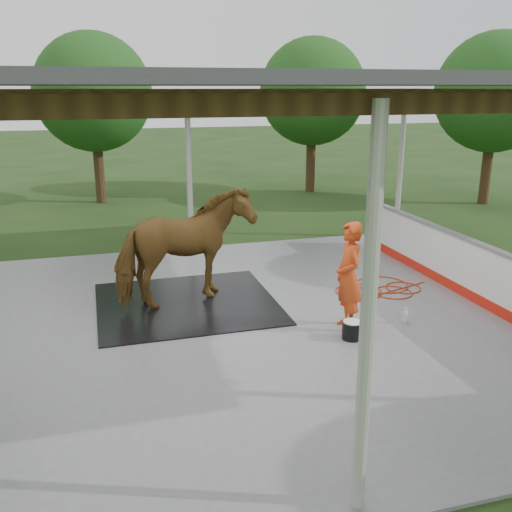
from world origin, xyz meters
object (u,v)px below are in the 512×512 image
object	(u,v)px
dasher_board	(469,270)
horse	(185,248)
handler	(349,276)
wash_bucket	(352,330)

from	to	relation	value
dasher_board	horse	bearing A→B (deg)	168.19
handler	wash_bucket	bearing A→B (deg)	-6.97
dasher_board	wash_bucket	bearing A→B (deg)	-158.55
horse	handler	bearing A→B (deg)	-145.42
horse	wash_bucket	world-z (taller)	horse
dasher_board	horse	world-z (taller)	horse
handler	wash_bucket	distance (m)	0.88
horse	dasher_board	bearing A→B (deg)	-119.56
wash_bucket	handler	bearing A→B (deg)	77.40
horse	wash_bucket	size ratio (longest dim) A/B	7.74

